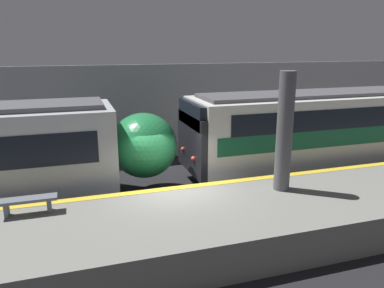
{
  "coord_description": "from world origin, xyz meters",
  "views": [
    {
      "loc": [
        -2.88,
        -10.81,
        5.42
      ],
      "look_at": [
        0.89,
        0.93,
        2.16
      ],
      "focal_mm": 35.0,
      "sensor_mm": 36.0,
      "label": 1
    }
  ],
  "objects": [
    {
      "name": "ground_plane",
      "position": [
        0.0,
        0.0,
        0.0
      ],
      "size": [
        120.0,
        120.0,
        0.0
      ],
      "primitive_type": "plane",
      "color": "black"
    },
    {
      "name": "platform",
      "position": [
        0.0,
        -1.93,
        0.53
      ],
      "size": [
        40.0,
        3.86,
        1.07
      ],
      "color": "slate",
      "rests_on": "ground"
    },
    {
      "name": "station_rear_barrier",
      "position": [
        0.0,
        6.78,
        2.28
      ],
      "size": [
        50.0,
        0.15,
        4.56
      ],
      "color": "#939399",
      "rests_on": "ground"
    },
    {
      "name": "support_pillar_near",
      "position": [
        3.12,
        -1.22,
        2.89
      ],
      "size": [
        0.49,
        0.49,
        3.65
      ],
      "color": "#56565B",
      "rests_on": "platform"
    },
    {
      "name": "train_boxy",
      "position": [
        9.64,
        2.33,
        1.83
      ],
      "size": [
        16.97,
        3.02,
        3.56
      ],
      "color": "black",
      "rests_on": "ground"
    },
    {
      "name": "platform_bench",
      "position": [
        -4.23,
        -0.74,
        1.4
      ],
      "size": [
        1.5,
        0.4,
        0.45
      ],
      "color": "slate",
      "rests_on": "platform"
    }
  ]
}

